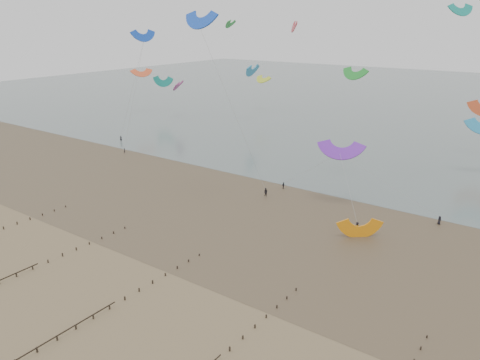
# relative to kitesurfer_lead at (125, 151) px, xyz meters

# --- Properties ---
(ground) EXTENTS (500.00, 500.00, 0.00)m
(ground) POSITION_rel_kitesurfer_lead_xyz_m (54.20, -47.25, -0.77)
(ground) COLOR brown
(ground) RESTS_ON ground
(sea_and_shore) EXTENTS (500.00, 665.00, 0.03)m
(sea_and_shore) POSITION_rel_kitesurfer_lead_xyz_m (50.12, -12.84, -0.76)
(sea_and_shore) COLOR #475654
(sea_and_shore) RESTS_ON ground
(groynes) EXTENTS (72.16, 50.16, 1.00)m
(groynes) POSITION_rel_kitesurfer_lead_xyz_m (58.20, -66.29, -0.29)
(groynes) COLOR black
(groynes) RESTS_ON ground
(kitesurfer_lead) EXTENTS (0.65, 0.55, 1.53)m
(kitesurfer_lead) POSITION_rel_kitesurfer_lead_xyz_m (0.00, 0.00, 0.00)
(kitesurfer_lead) COLOR black
(kitesurfer_lead) RESTS_ON ground
(kitesurfers) EXTENTS (155.62, 20.70, 1.88)m
(kitesurfers) POSITION_rel_kitesurfer_lead_xyz_m (72.74, -2.59, 0.11)
(kitesurfers) COLOR black
(kitesurfers) RESTS_ON ground
(grounded_kite) EXTENTS (8.78, 8.53, 3.81)m
(grounded_kite) POSITION_rel_kitesurfer_lead_xyz_m (76.74, -13.39, -0.77)
(grounded_kite) COLOR orange
(grounded_kite) RESTS_ON ground
(kites_airborne) EXTENTS (230.33, 107.67, 33.31)m
(kites_airborne) POSITION_rel_kitesurfer_lead_xyz_m (40.38, 42.32, 18.46)
(kites_airborne) COLOR purple
(kites_airborne) RESTS_ON ground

